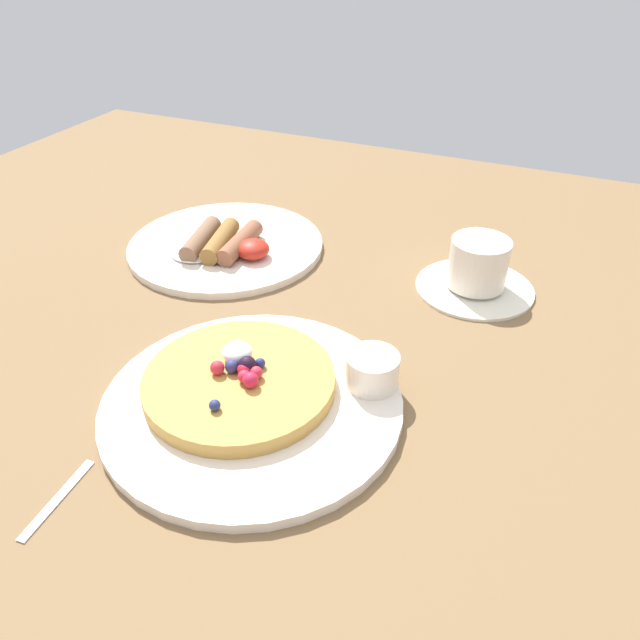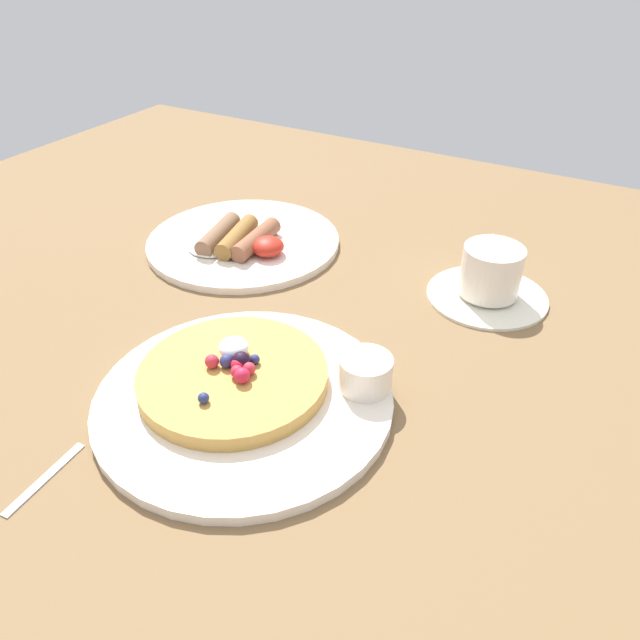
% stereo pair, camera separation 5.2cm
% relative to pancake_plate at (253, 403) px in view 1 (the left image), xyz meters
% --- Properties ---
extents(ground_plane, '(1.54, 1.39, 0.03)m').
position_rel_pancake_plate_xyz_m(ground_plane, '(-0.02, 0.07, -0.02)').
color(ground_plane, brown).
extents(pancake_plate, '(0.29, 0.29, 0.01)m').
position_rel_pancake_plate_xyz_m(pancake_plate, '(0.00, 0.00, 0.00)').
color(pancake_plate, white).
rests_on(pancake_plate, ground_plane).
extents(pancake_with_berries, '(0.19, 0.19, 0.03)m').
position_rel_pancake_plate_xyz_m(pancake_with_berries, '(-0.02, 0.01, 0.01)').
color(pancake_with_berries, '#C29043').
rests_on(pancake_with_berries, pancake_plate).
extents(syrup_ramekin, '(0.05, 0.05, 0.03)m').
position_rel_pancake_plate_xyz_m(syrup_ramekin, '(0.10, 0.07, 0.02)').
color(syrup_ramekin, white).
rests_on(syrup_ramekin, pancake_plate).
extents(breakfast_plate, '(0.27, 0.27, 0.01)m').
position_rel_pancake_plate_xyz_m(breakfast_plate, '(-0.19, 0.27, -0.00)').
color(breakfast_plate, white).
rests_on(breakfast_plate, ground_plane).
extents(fried_breakfast, '(0.13, 0.11, 0.03)m').
position_rel_pancake_plate_xyz_m(fried_breakfast, '(-0.18, 0.25, 0.02)').
color(fried_breakfast, brown).
rests_on(fried_breakfast, breakfast_plate).
extents(coffee_saucer, '(0.15, 0.15, 0.01)m').
position_rel_pancake_plate_xyz_m(coffee_saucer, '(0.15, 0.31, -0.00)').
color(coffee_saucer, white).
rests_on(coffee_saucer, ground_plane).
extents(coffee_cup, '(0.07, 0.10, 0.06)m').
position_rel_pancake_plate_xyz_m(coffee_cup, '(0.15, 0.31, 0.03)').
color(coffee_cup, white).
rests_on(coffee_cup, coffee_saucer).
extents(teaspoon, '(0.03, 0.14, 0.01)m').
position_rel_pancake_plate_xyz_m(teaspoon, '(-0.09, -0.22, -0.00)').
color(teaspoon, silver).
rests_on(teaspoon, ground_plane).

